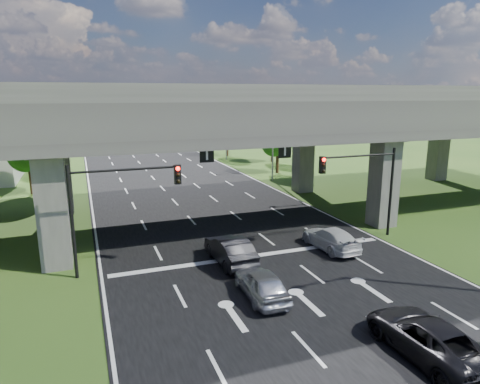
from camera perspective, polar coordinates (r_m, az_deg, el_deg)
ground at (r=22.87m, az=5.56°, el=-11.53°), size 160.00×160.00×0.00m
road at (r=31.55m, az=-2.42°, el=-4.45°), size 18.00×120.00×0.03m
overpass at (r=32.04m, az=-3.69°, el=10.20°), size 80.00×15.00×10.00m
signal_right at (r=28.81m, az=16.38°, el=1.90°), size 5.76×0.54×6.00m
signal_left at (r=23.23m, az=-16.35°, el=-0.68°), size 5.76×0.54×6.00m
streetlight_far at (r=46.97m, az=3.99°, el=8.55°), size 3.38×0.25×10.00m
streetlight_beyond at (r=61.85m, az=-2.23°, el=9.64°), size 3.38×0.25×10.00m
tree_left_near at (r=45.12m, az=-26.46°, el=5.73°), size 4.50×4.50×7.80m
tree_left_mid at (r=53.45m, az=-28.79°, el=5.72°), size 3.91×3.90×6.76m
tree_left_far at (r=60.90m, az=-24.13°, el=7.81°), size 4.80×4.80×8.32m
tree_right_near at (r=51.94m, az=5.12°, el=7.46°), size 4.20×4.20×7.28m
tree_right_mid at (r=60.45m, az=4.41°, el=7.94°), size 3.91×3.90×6.76m
tree_right_far at (r=66.33m, az=-1.70°, el=8.98°), size 4.50×4.50×7.80m
car_silver at (r=20.61m, az=2.90°, el=-12.11°), size 1.78×4.16×1.40m
car_dark at (r=24.47m, az=-1.33°, el=-7.74°), size 1.80×4.77×1.55m
car_white at (r=27.26m, az=11.98°, el=-6.07°), size 2.09×4.67×1.33m
car_trailing at (r=17.98m, az=23.61°, el=-17.28°), size 2.40×5.07×1.40m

